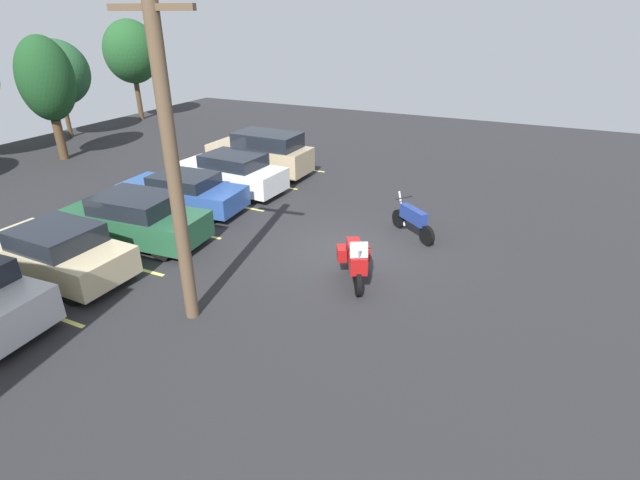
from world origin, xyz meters
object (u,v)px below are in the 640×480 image
at_px(car_blue, 183,192).
at_px(car_green, 136,219).
at_px(car_white, 231,173).
at_px(car_tan, 262,153).
at_px(motorcycle_touring, 355,259).
at_px(utility_pole, 172,164).
at_px(car_champagne, 56,253).
at_px(motorcycle_second, 413,220).

bearing_deg(car_blue, car_green, -170.25).
distance_m(car_white, car_tan, 2.51).
height_order(car_blue, car_tan, car_tan).
bearing_deg(car_blue, motorcycle_touring, -106.31).
distance_m(car_green, car_tan, 7.66).
height_order(car_white, utility_pole, utility_pole).
bearing_deg(car_green, car_tan, 1.38).
height_order(motorcycle_touring, car_tan, car_tan).
bearing_deg(car_green, utility_pole, -121.49).
height_order(car_green, car_blue, car_green).
bearing_deg(car_champagne, car_tan, -0.36).
bearing_deg(utility_pole, car_tan, 23.02).
bearing_deg(car_blue, car_champagne, -177.58).
bearing_deg(car_tan, utility_pole, -156.98).
bearing_deg(motorcycle_second, car_champagne, 130.31).
bearing_deg(car_tan, car_white, -177.38).
xyz_separation_m(car_champagne, car_blue, (5.35, 0.23, -0.06)).
bearing_deg(car_tan, car_champagne, 179.64).
height_order(car_champagne, car_green, car_green).
bearing_deg(car_champagne, car_green, -5.47).
bearing_deg(motorcycle_second, utility_pole, 152.43).
distance_m(car_champagne, car_tan, 10.24).
xyz_separation_m(car_champagne, car_green, (2.59, -0.25, 0.03)).
xyz_separation_m(car_blue, utility_pole, (-5.30, -4.62, 3.03)).
distance_m(car_champagne, car_blue, 5.35).
bearing_deg(motorcycle_touring, car_blue, 73.69).
xyz_separation_m(motorcycle_touring, car_champagne, (-3.16, 7.27, 0.06)).
bearing_deg(car_tan, car_green, -178.62).
relative_size(car_champagne, utility_pole, 0.60).
xyz_separation_m(car_white, car_tan, (2.50, 0.11, 0.17)).
bearing_deg(car_white, car_tan, 2.62).
relative_size(motorcycle_second, car_blue, 0.37).
height_order(car_white, car_tan, car_tan).
bearing_deg(car_green, car_champagne, 174.53).
xyz_separation_m(motorcycle_second, car_champagne, (-6.66, 7.85, 0.17)).
distance_m(car_tan, utility_pole, 11.42).
bearing_deg(motorcycle_touring, car_white, 57.08).
distance_m(motorcycle_second, car_champagne, 10.29).
bearing_deg(car_green, car_white, 0.78).
xyz_separation_m(motorcycle_touring, car_green, (-0.57, 7.02, 0.08)).
bearing_deg(motorcycle_touring, car_champagne, 113.47).
height_order(motorcycle_touring, car_champagne, car_champagne).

